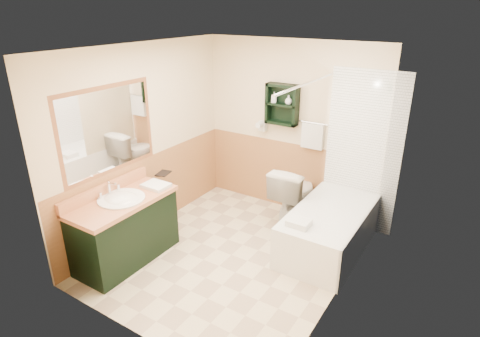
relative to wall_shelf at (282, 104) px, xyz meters
The scene contains 25 objects.
floor 2.09m from the wall_shelf, 85.93° to the right, with size 3.00×3.00×0.00m, color beige.
back_wall 0.38m from the wall_shelf, 48.99° to the left, with size 2.60×0.04×2.40m, color #FFF3C7.
left_wall 1.89m from the wall_shelf, 130.97° to the right, with size 0.04×3.00×2.40m, color #FFF3C7.
right_wall 2.03m from the wall_shelf, 44.70° to the right, with size 0.04×3.00×2.40m, color #FFF3C7.
ceiling 1.66m from the wall_shelf, 85.93° to the right, with size 2.60×3.00×0.04m, color white.
wainscot_left 2.12m from the wall_shelf, 130.14° to the right, with size 2.98×2.98×1.00m, color tan, non-canonical shape.
wainscot_back 1.06m from the wall_shelf, 38.66° to the left, with size 2.58×2.58×1.00m, color tan, non-canonical shape.
mirror_frame 2.28m from the wall_shelf, 120.90° to the right, with size 1.30×1.30×1.00m, color brown, non-canonical shape.
mirror_glass 2.28m from the wall_shelf, 120.79° to the right, with size 1.20×1.20×0.90m, color white, non-canonical shape.
tile_right 1.61m from the wall_shelf, 25.39° to the right, with size 1.50×1.50×2.10m, color white, non-canonical shape.
tile_back 1.23m from the wall_shelf, ahead, with size 0.95×0.95×2.10m, color white, non-canonical shape.
tile_accent 1.56m from the wall_shelf, 25.55° to the right, with size 1.50×1.50×0.10m, color #144930, non-canonical shape.
wall_shelf is the anchor object (origin of this frame).
hair_dryer 0.46m from the wall_shelf, behind, with size 0.10×0.24×0.18m, color silver, non-canonical shape.
towel_bar 0.49m from the wall_shelf, ahead, with size 0.40×0.06×0.40m, color silver, non-canonical shape.
curtain_rod 1.01m from the wall_shelf, 46.11° to the right, with size 0.03×0.03×1.60m, color silver.
shower_curtain 0.89m from the wall_shelf, 37.30° to the right, with size 1.05×1.05×1.70m, color beige, non-canonical shape.
vanity 2.57m from the wall_shelf, 112.93° to the right, with size 0.59×1.23×0.78m, color black.
bathtub 1.77m from the wall_shelf, 32.78° to the right, with size 0.80×1.50×0.53m, color silver.
toilet 1.23m from the wall_shelf, 35.15° to the right, with size 0.46×0.82×0.81m, color silver.
counter_towel 1.99m from the wall_shelf, 115.48° to the right, with size 0.30×0.24×0.04m, color silver.
vanity_book 1.84m from the wall_shelf, 128.20° to the right, with size 0.15×0.02×0.20m, color black.
tub_towel 1.75m from the wall_shelf, 54.22° to the right, with size 0.24×0.20×0.07m, color silver.
soap_bottle_a 0.13m from the wall_shelf, behind, with size 0.07×0.14×0.07m, color silver.
soap_bottle_b 0.12m from the wall_shelf, ahead, with size 0.09×0.12×0.09m, color silver.
Camera 1 is at (2.27, -3.38, 2.80)m, focal length 30.00 mm.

